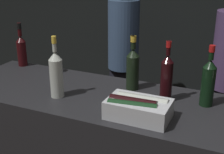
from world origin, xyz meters
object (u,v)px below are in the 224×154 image
Objects in this scene: champagne_bottle at (133,67)px; person_in_hoodie at (123,51)px; red_wine_bottle_black_foil at (21,49)px; rose_wine_bottle at (56,73)px; ice_bin_with_bottles at (138,107)px; red_wine_bottle_tall at (167,77)px; wine_glass at (57,60)px; red_wine_bottle_burgundy at (208,81)px.

champagne_bottle is 0.21× the size of person_in_hoodie.
champagne_bottle is at bearing -5.26° from red_wine_bottle_black_foil.
red_wine_bottle_black_foil is 0.89× the size of rose_wine_bottle.
champagne_bottle reaches higher than ice_bin_with_bottles.
red_wine_bottle_tall is at bearing 18.57° from rose_wine_bottle.
rose_wine_bottle is at bearing -161.43° from red_wine_bottle_tall.
rose_wine_bottle is at bearing -56.51° from wine_glass.
person_in_hoodie is (-1.01, 1.23, -0.27)m from red_wine_bottle_burgundy.
red_wine_bottle_black_foil is at bearing 174.74° from champagne_bottle.
champagne_bottle is (0.63, -0.08, 0.05)m from wine_glass.
person_in_hoodie is at bearing 114.63° from champagne_bottle.
red_wine_bottle_black_foil is (-1.12, 0.44, 0.08)m from ice_bin_with_bottles.
red_wine_bottle_black_foil is 0.95× the size of red_wine_bottle_burgundy.
person_in_hoodie is at bearing 129.44° from red_wine_bottle_burgundy.
person_in_hoodie is at bearing 85.55° from wine_glass.
person_in_hoodie is (-0.78, 1.27, -0.28)m from red_wine_bottle_tall.
person_in_hoodie is at bearing 69.24° from red_wine_bottle_black_foil.
red_wine_bottle_black_foil is at bearing 158.41° from ice_bin_with_bottles.
red_wine_bottle_black_foil is (-0.33, 0.01, 0.04)m from wine_glass.
red_wine_bottle_tall is 1.52m from person_in_hoodie.
red_wine_bottle_burgundy is 0.88m from rose_wine_bottle.
ice_bin_with_bottles is at bearing -32.00° from person_in_hoodie.
red_wine_bottle_burgundy is at bearing -6.34° from champagne_bottle.
ice_bin_with_bottles is 0.90m from wine_glass.
rose_wine_bottle is 0.48m from champagne_bottle.
ice_bin_with_bottles is 0.55m from rose_wine_bottle.
ice_bin_with_bottles is 0.96× the size of champagne_bottle.
red_wine_bottle_burgundy is (1.43, -0.14, 0.01)m from red_wine_bottle_black_foil.
person_in_hoodie is at bearing 121.68° from red_wine_bottle_tall.
person_in_hoodie is (0.09, 1.10, -0.22)m from wine_glass.
person_in_hoodie reaches higher than rose_wine_bottle.
wine_glass is at bearing -61.07° from person_in_hoodie.
red_wine_bottle_tall is at bearing -11.01° from wine_glass.
ice_bin_with_bottles is 1.20m from red_wine_bottle_black_foil.
red_wine_bottle_tall reaches higher than red_wine_bottle_black_foil.
red_wine_bottle_burgundy is 0.94× the size of rose_wine_bottle.
red_wine_bottle_tall is at bearing -170.43° from red_wine_bottle_burgundy.
ice_bin_with_bottles is 1.70m from person_in_hoodie.
ice_bin_with_bottles is 0.20× the size of person_in_hoodie.
red_wine_bottle_burgundy is at bearing -5.62° from red_wine_bottle_black_foil.
red_wine_bottle_tall is at bearing -8.51° from red_wine_bottle_black_foil.
red_wine_bottle_tall is 0.21× the size of person_in_hoodie.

